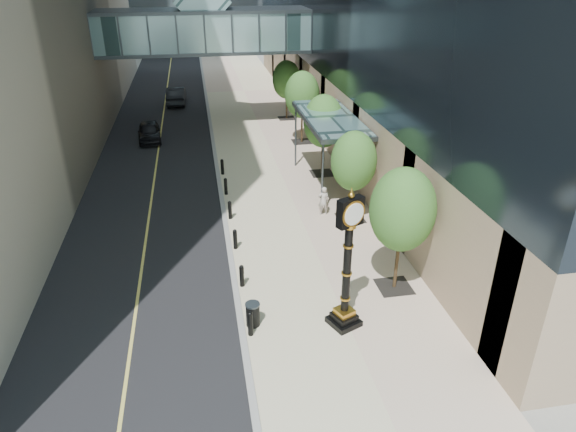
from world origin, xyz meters
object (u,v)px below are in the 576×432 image
at_px(street_clock, 347,271).
at_px(pedestrian, 323,201).
at_px(car_near, 149,132).
at_px(trash_bin, 253,315).
at_px(car_far, 176,95).

distance_m(street_clock, pedestrian, 9.48).
bearing_deg(car_near, pedestrian, -60.33).
relative_size(street_clock, pedestrian, 3.41).
xyz_separation_m(street_clock, car_near, (-8.53, 23.99, -1.72)).
distance_m(street_clock, trash_bin, 3.92).
bearing_deg(pedestrian, car_near, -52.23).
xyz_separation_m(car_near, car_far, (1.87, 11.03, 0.09)).
xyz_separation_m(street_clock, pedestrian, (1.45, 9.24, -1.57)).
bearing_deg(pedestrian, street_clock, 84.76).
bearing_deg(street_clock, pedestrian, 57.53).
relative_size(street_clock, car_near, 1.35).
bearing_deg(pedestrian, trash_bin, 64.60).
height_order(street_clock, car_far, street_clock).
bearing_deg(trash_bin, car_far, 95.45).
distance_m(street_clock, car_near, 25.52).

